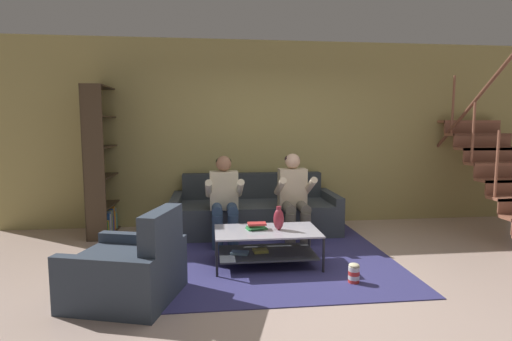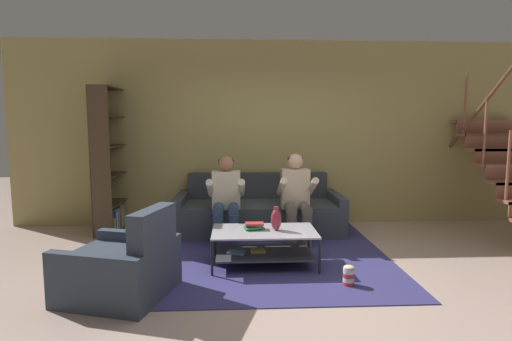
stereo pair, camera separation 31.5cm
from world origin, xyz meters
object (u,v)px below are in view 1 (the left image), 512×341
Objects in this scene: vase at (279,219)px; armchair at (129,271)px; person_seated_left at (224,196)px; book_stack at (256,226)px; bookshelf at (100,178)px; coffee_table at (266,242)px; couch at (255,213)px; person_seated_right at (294,194)px; popcorn_tub at (354,273)px.

vase is 1.72m from armchair.
person_seated_left is 0.91m from book_stack.
bookshelf is (-2.11, 1.54, 0.38)m from book_stack.
coffee_table is 2.78m from bookshelf.
book_stack is (0.34, -0.82, -0.21)m from person_seated_left.
couch is 9.71× the size of book_stack.
coffee_table is 1.07× the size of armchair.
bookshelf reaches higher than couch.
person_seated_right reaches higher than couch.
book_stack is at bearing 152.77° from coffee_table.
coffee_table is 1.57m from armchair.
bookshelf is (-2.25, 0.15, 0.54)m from couch.
couch is 2.02× the size of person_seated_right.
person_seated_left is at bearing 112.27° from book_stack.
armchair reaches higher than couch.
couch is 0.82m from person_seated_left.
armchair is (-0.93, -1.63, -0.38)m from person_seated_left.
person_seated_left is at bearing 116.75° from coffee_table.
vase is 1.09× the size of book_stack.
bookshelf is at bearing 165.30° from person_seated_right.
vase is 1.02m from popcorn_tub.
vase reaches higher than popcorn_tub.
coffee_table is at bearing -27.23° from book_stack.
couch is at bearing 94.46° from vase.
person_seated_right is at bearing 60.06° from coffee_table.
coffee_table is at bearing -178.16° from vase.
armchair is at bearing -122.62° from couch.
book_stack is at bearing -95.64° from couch.
vase is at bearing 136.16° from popcorn_tub.
popcorn_tub is (0.81, -0.63, -0.17)m from coffee_table.
popcorn_tub is at bearing -69.49° from couch.
book_stack is (-0.14, -1.39, 0.16)m from couch.
bookshelf is at bearing 146.06° from vase.
couch is 2.22m from popcorn_tub.
book_stack is at bearing -126.54° from person_seated_right.
person_seated_right is 1.09m from coffee_table.
vase is 0.13× the size of bookshelf.
person_seated_right is at bearing -49.97° from couch.
person_seated_right reaches higher than book_stack.
person_seated_left reaches higher than couch.
armchair is at bearing -70.30° from bookshelf.
couch reaches higher than popcorn_tub.
armchair is (-1.41, -2.20, -0.01)m from couch.
person_seated_right reaches higher than popcorn_tub.
book_stack is 1.51m from armchair.
bookshelf is at bearing 143.64° from popcorn_tub.
coffee_table is 5.64× the size of popcorn_tub.
coffee_table is at bearing -91.28° from couch.
person_seated_right is (0.95, 0.00, 0.01)m from person_seated_left.
coffee_table is 0.55× the size of bookshelf.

